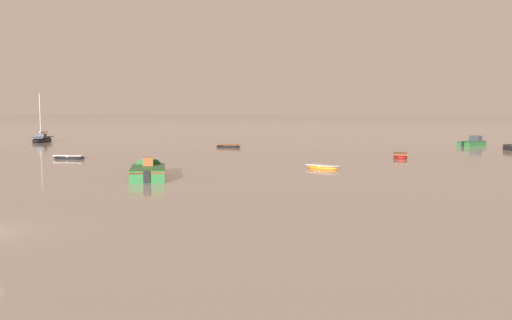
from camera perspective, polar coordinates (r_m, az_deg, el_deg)
name	(u,v)px	position (r m, az deg, el deg)	size (l,w,h in m)	color
motorboat_moored_1	(475,143)	(84.03, 20.65, 1.54)	(3.54, 5.53, 1.99)	#23602D
rowboat_moored_1	(228,146)	(74.85, -2.76, 1.35)	(3.45, 1.44, 0.53)	black
rowboat_moored_2	(400,156)	(60.86, 13.99, 0.38)	(2.40, 4.17, 0.62)	red
sailboat_moored_0	(42,140)	(93.38, -20.25, 1.88)	(5.35, 6.89, 7.61)	black
rowboat_moored_4	(322,167)	(48.30, 6.54, -0.72)	(3.10, 1.72, 0.46)	orange
motorboat_moored_5	(148,173)	(42.94, -10.53, -1.24)	(5.85, 6.70, 2.28)	#23602D
rowboat_moored_7	(69,157)	(60.61, -17.85, 0.24)	(3.37, 2.17, 0.50)	black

